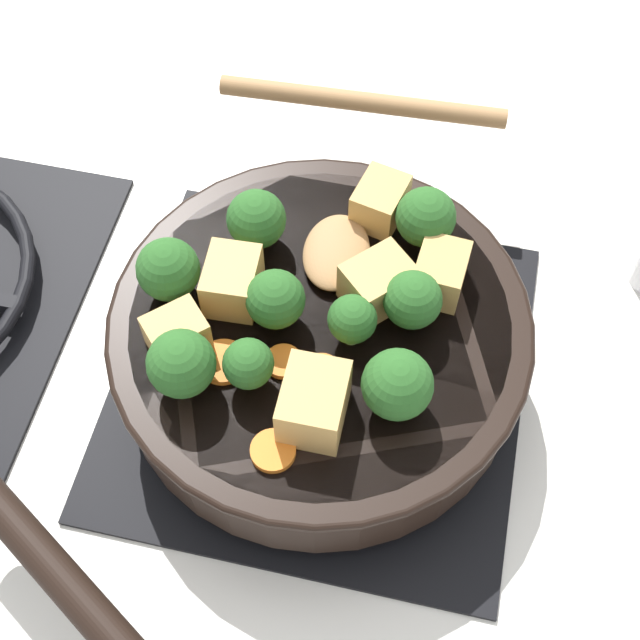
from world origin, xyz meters
The scene contains 23 objects.
ground_plane centered at (0.00, 0.00, 0.00)m, with size 2.40×2.40×0.00m, color white.
front_burner_grate centered at (0.00, 0.00, 0.01)m, with size 0.31×0.31×0.03m.
skillet_pan centered at (0.00, 0.00, 0.06)m, with size 0.41×0.36×0.06m.
wooden_spoon centered at (0.14, 0.01, 0.09)m, with size 0.20×0.23×0.02m.
tofu_cube_center_large centered at (-0.07, -0.01, 0.11)m, with size 0.05×0.04×0.04m, color tan.
tofu_cube_near_handle centered at (0.01, 0.06, 0.10)m, with size 0.04×0.04×0.04m, color tan.
tofu_cube_east_chunk centered at (0.05, -0.08, 0.10)m, with size 0.04×0.03×0.03m, color tan.
tofu_cube_west_chunk centered at (-0.04, 0.09, 0.10)m, with size 0.04×0.03×0.03m, color tan.
tofu_cube_back_piece centered at (0.03, -0.04, 0.10)m, with size 0.04×0.04×0.04m, color tan.
tofu_cube_front_piece centered at (0.10, -0.02, 0.10)m, with size 0.04×0.03×0.03m, color tan.
broccoli_floret_near_spoon centered at (-0.06, 0.03, 0.11)m, with size 0.03×0.03×0.04m.
broccoli_floret_center_top centered at (-0.01, -0.02, 0.11)m, with size 0.03×0.03×0.04m.
broccoli_floret_east_rim centered at (0.01, -0.06, 0.11)m, with size 0.04×0.04×0.05m.
broccoli_floret_west_rim centered at (-0.05, -0.06, 0.11)m, with size 0.05×0.05×0.05m.
broccoli_floret_north_edge centered at (-0.07, 0.08, 0.11)m, with size 0.05×0.05×0.05m.
broccoli_floret_south_cluster centered at (0.00, 0.11, 0.11)m, with size 0.04×0.04×0.05m.
broccoli_floret_mid_floret centered at (0.06, 0.06, 0.11)m, with size 0.04×0.04×0.05m.
broccoli_floret_small_inner centered at (-0.01, 0.03, 0.11)m, with size 0.04×0.04×0.05m.
broccoli_floret_tall_stem centered at (0.08, -0.06, 0.11)m, with size 0.04×0.04×0.05m.
carrot_slice_orange_thin centered at (-0.05, 0.06, 0.09)m, with size 0.03×0.03×0.01m, color orange.
carrot_slice_near_center centered at (-0.10, 0.01, 0.09)m, with size 0.03×0.03×0.01m, color orange.
carrot_slice_edge_slice centered at (-0.04, 0.02, 0.09)m, with size 0.03×0.03×0.01m, color orange.
carrot_slice_under_broccoli centered at (-0.04, -0.01, 0.09)m, with size 0.02×0.02×0.01m, color orange.
Camera 1 is at (-0.32, -0.07, 0.61)m, focal length 50.00 mm.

